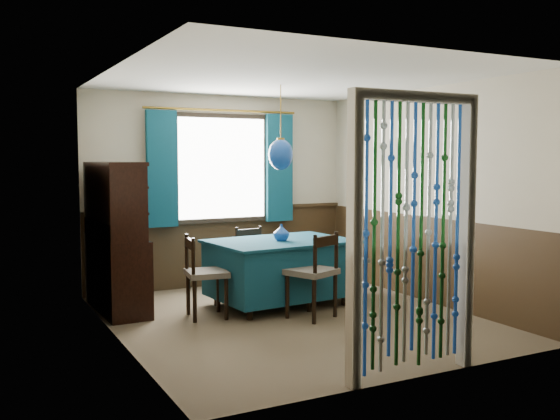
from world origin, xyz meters
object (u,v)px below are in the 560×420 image
chair_far (254,259)px  bowl_shelf (126,209)px  vase_table (281,233)px  pendant_lamp (281,154)px  sideboard (116,259)px  dining_table (281,268)px  chair_right (349,260)px  vase_sideboard (115,225)px  chair_near (314,273)px  chair_left (204,274)px

chair_far → bowl_shelf: size_ratio=4.05×
vase_table → bowl_shelf: 1.72m
pendant_lamp → bowl_shelf: (-1.67, 0.33, -0.58)m
sideboard → bowl_shelf: size_ratio=8.04×
dining_table → chair_right: (0.95, 0.03, 0.01)m
dining_table → bowl_shelf: bearing=163.8°
bowl_shelf → chair_far: bearing=12.0°
chair_right → vase_sideboard: vase_sideboard is taller
chair_near → sideboard: 2.19m
vase_table → chair_far: bearing=90.5°
chair_near → vase_sideboard: vase_sideboard is taller
chair_near → sideboard: (-1.77, 1.29, 0.09)m
chair_far → vase_table: size_ratio=4.79×
dining_table → vase_sideboard: 1.97m
chair_far → vase_table: 0.84m
chair_right → bowl_shelf: 2.72m
sideboard → bowl_shelf: bearing=-79.8°
vase_sideboard → chair_far: bearing=-8.4°
dining_table → vase_sideboard: (-1.67, 0.92, 0.48)m
chair_right → bowl_shelf: (-2.61, 0.31, 0.70)m
vase_table → chair_near: bearing=-84.3°
chair_right → dining_table: bearing=86.5°
chair_far → bowl_shelf: bearing=9.6°
vase_sideboard → vase_table: bearing=-30.7°
sideboard → vase_table: size_ratio=9.52×
chair_near → sideboard: sideboard is taller
bowl_shelf → chair_near: bearing=-30.5°
pendant_lamp → chair_left: bearing=-173.0°
chair_far → chair_left: (-0.95, -0.80, 0.02)m
chair_right → bowl_shelf: bearing=78.2°
sideboard → chair_right: bearing=-14.1°
chair_left → sideboard: bearing=-126.3°
chair_near → chair_right: size_ratio=1.10×
chair_far → chair_left: bearing=37.8°
chair_left → chair_near: bearing=69.3°
chair_left → chair_right: bearing=102.4°
vase_sideboard → chair_right: bearing=-18.9°
chair_right → vase_sideboard: bearing=65.9°
chair_far → pendant_lamp: bearing=89.7°
dining_table → pendant_lamp: pendant_lamp is taller
chair_left → vase_table: bearing=102.0°
dining_table → chair_left: bearing=-177.9°
chair_left → bowl_shelf: bearing=-115.1°
sideboard → vase_table: (1.71, -0.67, 0.26)m
chair_far → vase_sideboard: size_ratio=4.32×
chair_right → chair_near: bearing=122.7°
chair_near → chair_far: bearing=70.1°
pendant_lamp → vase_table: 0.89m
vase_sideboard → bowl_shelf: bearing=-90.0°
pendant_lamp → vase_sideboard: 2.07m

